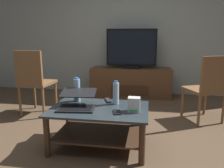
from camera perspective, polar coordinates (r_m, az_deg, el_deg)
name	(u,v)px	position (r m, az deg, el deg)	size (l,w,h in m)	color
ground_plane	(108,146)	(2.47, -1.13, -15.74)	(7.68, 7.68, 0.00)	brown
back_wall	(129,24)	(4.63, 4.49, 15.13)	(6.40, 0.12, 2.80)	#A8B2A8
coffee_table	(99,120)	(2.37, -3.25, -9.23)	(1.01, 0.68, 0.43)	#2D383D
media_cabinet	(131,82)	(4.39, 4.85, 0.53)	(1.55, 0.51, 0.55)	brown
television	(131,49)	(4.29, 4.98, 8.83)	(0.95, 0.20, 0.75)	black
dining_chair	(208,86)	(3.22, 23.45, -0.48)	(0.58, 0.58, 0.92)	brown
side_chair	(34,79)	(3.44, -19.39, 1.16)	(0.47, 0.47, 0.96)	brown
laptop	(77,102)	(2.34, -8.94, -4.54)	(0.41, 0.43, 0.17)	black
router_box	(134,104)	(2.20, 5.67, -5.26)	(0.12, 0.10, 0.15)	white
water_bottle_near	(116,93)	(2.42, 1.01, -2.35)	(0.07, 0.07, 0.26)	silver
water_bottle_far	(77,90)	(2.56, -8.98, -1.50)	(0.07, 0.07, 0.28)	#99C6E5
cell_phone	(117,112)	(2.18, 1.24, -7.25)	(0.07, 0.14, 0.01)	black
tv_remote	(108,100)	(2.55, -1.02, -4.22)	(0.04, 0.16, 0.02)	#2D2D30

